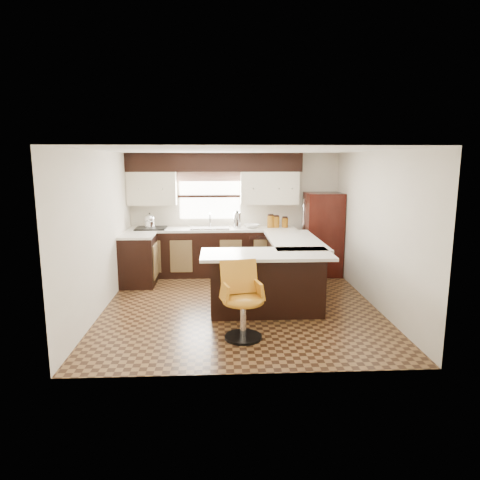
{
  "coord_description": "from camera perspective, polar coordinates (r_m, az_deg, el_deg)",
  "views": [
    {
      "loc": [
        -0.32,
        -6.43,
        2.25
      ],
      "look_at": [
        0.02,
        0.45,
        0.97
      ],
      "focal_mm": 32.0,
      "sensor_mm": 36.0,
      "label": 1
    }
  ],
  "objects": [
    {
      "name": "soffit",
      "position": [
        8.46,
        -3.43,
        10.3
      ],
      "size": [
        3.4,
        0.35,
        0.36
      ],
      "primitive_type": "cube",
      "color": "black",
      "rests_on": "wall_back"
    },
    {
      "name": "wall_front",
      "position": [
        4.37,
        1.47,
        -3.37
      ],
      "size": [
        4.4,
        0.0,
        4.4
      ],
      "primitive_type": "plane",
      "rotation": [
        -1.57,
        0.0,
        0.0
      ],
      "color": "beige",
      "rests_on": "floor"
    },
    {
      "name": "dishwasher",
      "position": [
        8.3,
        3.26,
        -2.17
      ],
      "size": [
        0.58,
        0.03,
        0.78
      ],
      "primitive_type": "cube",
      "color": "black",
      "rests_on": "floor"
    },
    {
      "name": "counter_pen_long",
      "position": [
        7.29,
        7.25,
        -0.05
      ],
      "size": [
        0.84,
        1.95,
        0.04
      ],
      "primitive_type": "cube",
      "color": "silver",
      "rests_on": "peninsula_long"
    },
    {
      "name": "bar_chair",
      "position": [
        5.47,
        0.44,
        -8.2
      ],
      "size": [
        0.63,
        0.63,
        0.99
      ],
      "primitive_type": null,
      "rotation": [
        0.0,
        0.0,
        0.23
      ],
      "color": "orange",
      "rests_on": "floor"
    },
    {
      "name": "peninsula_long",
      "position": [
        7.38,
        6.78,
        -3.66
      ],
      "size": [
        0.6,
        1.95,
        0.9
      ],
      "primitive_type": "cube",
      "color": "black",
      "rests_on": "floor"
    },
    {
      "name": "peninsula_return",
      "position": [
        6.38,
        3.56,
        -5.88
      ],
      "size": [
        1.65,
        0.6,
        0.9
      ],
      "primitive_type": "cube",
      "color": "black",
      "rests_on": "floor"
    },
    {
      "name": "window_pane",
      "position": [
        8.64,
        -4.04,
        5.85
      ],
      "size": [
        1.2,
        0.02,
        0.9
      ],
      "primitive_type": "cube",
      "color": "white",
      "rests_on": "wall_back"
    },
    {
      "name": "refrigerator",
      "position": [
        8.63,
        10.94,
        0.78
      ],
      "size": [
        0.7,
        0.67,
        1.64
      ],
      "primitive_type": "cube",
      "color": "black",
      "rests_on": "floor"
    },
    {
      "name": "wall_back",
      "position": [
        8.7,
        -0.71,
        3.59
      ],
      "size": [
        4.4,
        0.0,
        4.4
      ],
      "primitive_type": "plane",
      "rotation": [
        1.57,
        0.0,
        0.0
      ],
      "color": "beige",
      "rests_on": "floor"
    },
    {
      "name": "wall_right",
      "position": [
        6.95,
        17.58,
        1.34
      ],
      "size": [
        0.0,
        4.4,
        4.4
      ],
      "primitive_type": "plane",
      "rotation": [
        1.57,
        0.0,
        -1.57
      ],
      "color": "beige",
      "rests_on": "floor"
    },
    {
      "name": "percolator",
      "position": [
        8.42,
        -0.38,
        2.65
      ],
      "size": [
        0.15,
        0.15,
        0.3
      ],
      "primitive_type": "cylinder",
      "color": "silver",
      "rests_on": "counter_back"
    },
    {
      "name": "mixing_bowl",
      "position": [
        8.45,
        1.58,
        1.88
      ],
      "size": [
        0.36,
        0.36,
        0.07
      ],
      "primitive_type": "imported",
      "rotation": [
        0.0,
        0.0,
        0.3
      ],
      "color": "white",
      "rests_on": "counter_back"
    },
    {
      "name": "canister_small",
      "position": [
        8.54,
        6.0,
        2.31
      ],
      "size": [
        0.12,
        0.12,
        0.19
      ],
      "primitive_type": "cylinder",
      "color": "brown",
      "rests_on": "counter_back"
    },
    {
      "name": "cooktop",
      "position": [
        8.52,
        -11.79,
        1.56
      ],
      "size": [
        0.58,
        0.5,
        0.02
      ],
      "primitive_type": "cube",
      "color": "black",
      "rests_on": "counter_back"
    },
    {
      "name": "canister_med",
      "position": [
        8.51,
        4.83,
        2.4
      ],
      "size": [
        0.14,
        0.14,
        0.22
      ],
      "primitive_type": "cylinder",
      "color": "brown",
      "rests_on": "counter_back"
    },
    {
      "name": "base_cab_left",
      "position": [
        8.03,
        -13.4,
        -2.73
      ],
      "size": [
        0.6,
        0.7,
        0.9
      ],
      "primitive_type": "cube",
      "color": "black",
      "rests_on": "floor"
    },
    {
      "name": "upper_cab_right",
      "position": [
        8.53,
        3.93,
        6.93
      ],
      "size": [
        1.14,
        0.35,
        0.64
      ],
      "primitive_type": "cube",
      "color": "beige",
      "rests_on": "wall_back"
    },
    {
      "name": "counter_back",
      "position": [
        8.44,
        -3.68,
        1.44
      ],
      "size": [
        3.3,
        0.6,
        0.04
      ],
      "primitive_type": "cube",
      "color": "silver",
      "rests_on": "base_cab_back"
    },
    {
      "name": "canister_large",
      "position": [
        8.5,
        4.1,
        2.47
      ],
      "size": [
        0.13,
        0.13,
        0.24
      ],
      "primitive_type": "cylinder",
      "color": "brown",
      "rests_on": "counter_back"
    },
    {
      "name": "counter_left",
      "position": [
        7.93,
        -13.54,
        0.59
      ],
      "size": [
        0.6,
        0.7,
        0.04
      ],
      "primitive_type": "cube",
      "color": "silver",
      "rests_on": "base_cab_left"
    },
    {
      "name": "upper_cab_left",
      "position": [
        8.57,
        -11.63,
        6.76
      ],
      "size": [
        0.94,
        0.35,
        0.64
      ],
      "primitive_type": "cube",
      "color": "beige",
      "rests_on": "wall_back"
    },
    {
      "name": "kettle",
      "position": [
        8.5,
        -11.95,
        2.6
      ],
      "size": [
        0.21,
        0.21,
        0.29
      ],
      "primitive_type": null,
      "color": "silver",
      "rests_on": "cooktop"
    },
    {
      "name": "floor",
      "position": [
        6.82,
        0.02,
        -8.74
      ],
      "size": [
        4.4,
        4.4,
        0.0
      ],
      "primitive_type": "plane",
      "color": "#49301A",
      "rests_on": "ground"
    },
    {
      "name": "counter_pen_return",
      "position": [
        6.17,
        3.52,
        -1.91
      ],
      "size": [
        1.89,
        0.84,
        0.04
      ],
      "primitive_type": "cube",
      "color": "silver",
      "rests_on": "peninsula_return"
    },
    {
      "name": "sink",
      "position": [
        8.41,
        -4.03,
        1.67
      ],
      "size": [
        0.75,
        0.45,
        0.03
      ],
      "primitive_type": "cube",
      "color": "#B2B2B7",
      "rests_on": "counter_back"
    },
    {
      "name": "wall_left",
      "position": [
        6.76,
        -18.07,
        1.06
      ],
      "size": [
        0.0,
        4.4,
        4.4
      ],
      "primitive_type": "plane",
      "rotation": [
        1.57,
        0.0,
        1.57
      ],
      "color": "beige",
      "rests_on": "floor"
    },
    {
      "name": "valance",
      "position": [
        8.58,
        -4.08,
        8.42
      ],
      "size": [
        1.3,
        0.06,
        0.18
      ],
      "primitive_type": "cube",
      "color": "#D19B93",
      "rests_on": "wall_back"
    },
    {
      "name": "base_cab_back",
      "position": [
        8.53,
        -3.64,
        -1.69
      ],
      "size": [
        3.3,
        0.6,
        0.9
      ],
      "primitive_type": "cube",
      "color": "black",
      "rests_on": "floor"
    },
    {
      "name": "ceiling",
      "position": [
        6.44,
        0.02,
        11.85
      ],
      "size": [
        4.4,
        4.4,
        0.0
      ],
      "primitive_type": "plane",
      "rotation": [
        3.14,
        0.0,
        0.0
      ],
      "color": "silver",
      "rests_on": "wall_back"
    }
  ]
}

